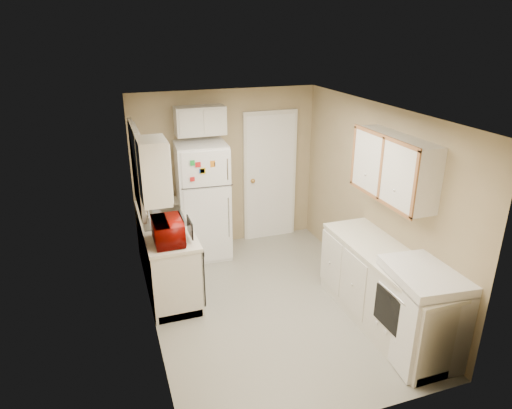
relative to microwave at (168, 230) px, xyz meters
name	(u,v)px	position (x,y,z in m)	size (l,w,h in m)	color
floor	(269,304)	(1.13, -0.31, -1.05)	(3.80, 3.80, 0.00)	#B1AFA5
ceiling	(271,111)	(1.13, -0.31, 1.35)	(3.80, 3.80, 0.00)	white
wall_left	(147,232)	(-0.27, -0.31, 0.15)	(3.80, 3.80, 0.00)	tan
wall_right	(375,201)	(2.53, -0.31, 0.15)	(3.80, 3.80, 0.00)	tan
wall_back	(226,169)	(1.13, 1.59, 0.15)	(2.80, 2.80, 0.00)	tan
wall_front	(355,305)	(1.13, -2.21, 0.15)	(2.80, 2.80, 0.00)	tan
left_counter	(167,253)	(0.03, 0.59, -0.60)	(0.60, 1.80, 0.90)	silver
dishwasher	(198,269)	(0.32, -0.01, -0.56)	(0.03, 0.58, 0.72)	black
sink	(163,220)	(0.03, 0.74, -0.19)	(0.54, 0.74, 0.16)	gray
microwave	(168,230)	(0.00, 0.00, 0.00)	(0.28, 0.50, 0.33)	#7D0702
soap_bottle	(154,200)	(-0.02, 1.15, -0.05)	(0.10, 0.10, 0.21)	silver
window_blinds	(137,168)	(-0.23, 0.74, 0.55)	(0.10, 0.98, 1.08)	silver
upper_cabinet_left	(154,171)	(-0.12, -0.09, 0.75)	(0.30, 0.45, 0.70)	silver
refrigerator	(203,200)	(0.69, 1.29, -0.19)	(0.71, 0.69, 1.72)	white
cabinet_over_fridge	(200,121)	(0.73, 1.44, 0.95)	(0.70, 0.30, 0.40)	silver
interior_door	(270,177)	(1.83, 1.55, -0.03)	(0.86, 0.06, 2.08)	white
right_counter	(385,290)	(2.23, -1.11, -0.60)	(0.60, 2.00, 0.90)	silver
stove	(421,313)	(2.28, -1.67, -0.54)	(0.68, 0.83, 1.01)	white
upper_cabinet_right	(394,167)	(2.38, -0.81, 0.75)	(0.30, 1.20, 0.70)	silver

